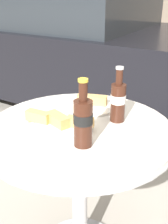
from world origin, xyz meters
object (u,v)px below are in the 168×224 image
at_px(cola_bottle_left, 118,100).
at_px(parked_car, 73,44).
at_px(cola_bottle_right, 83,120).
at_px(lunch_plate_far, 58,123).
at_px(bistro_table, 79,159).
at_px(lunch_plate_near, 92,104).

xyz_separation_m(cola_bottle_left, parked_car, (-1.37, 1.72, -0.17)).
bearing_deg(cola_bottle_right, parked_car, 124.37).
bearing_deg(cola_bottle_left, lunch_plate_far, -134.09).
height_order(bistro_table, parked_car, parked_car).
relative_size(cola_bottle_left, cola_bottle_right, 0.95).
xyz_separation_m(cola_bottle_left, cola_bottle_right, (-0.02, -0.25, 0.01)).
distance_m(cola_bottle_left, lunch_plate_far, 0.27).
xyz_separation_m(cola_bottle_left, lunch_plate_far, (-0.18, -0.19, -0.07)).
height_order(cola_bottle_left, lunch_plate_far, cola_bottle_left).
xyz_separation_m(cola_bottle_right, lunch_plate_near, (-0.15, 0.33, -0.09)).
bearing_deg(parked_car, bistro_table, -55.86).
relative_size(bistro_table, parked_car, 0.20).
height_order(cola_bottle_left, cola_bottle_right, cola_bottle_right).
relative_size(bistro_table, lunch_plate_far, 2.76).
distance_m(cola_bottle_right, lunch_plate_far, 0.19).
bearing_deg(lunch_plate_far, cola_bottle_left, 45.91).
bearing_deg(cola_bottle_left, cola_bottle_right, -94.14).
bearing_deg(bistro_table, lunch_plate_near, 105.28).
height_order(lunch_plate_near, parked_car, parked_car).
xyz_separation_m(bistro_table, cola_bottle_left, (0.11, 0.13, 0.26)).
bearing_deg(bistro_table, lunch_plate_far, -142.26).
bearing_deg(lunch_plate_near, lunch_plate_far, -92.57).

